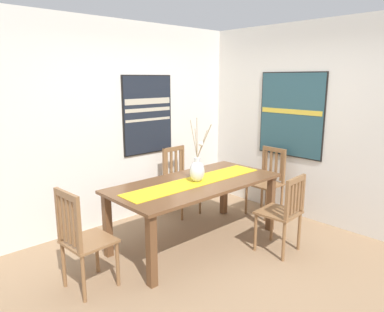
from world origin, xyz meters
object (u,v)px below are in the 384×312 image
chair_0 (267,180)px  painting_on_side_wall (291,115)px  painting_on_back_wall (148,115)px  chair_3 (180,180)px  centerpiece_vase (197,170)px  chair_2 (82,238)px  chair_1 (283,211)px  dining_table (196,189)px

chair_0 → painting_on_side_wall: painting_on_side_wall is taller
painting_on_back_wall → chair_0: bearing=-46.0°
chair_3 → centerpiece_vase: bearing=-119.0°
painting_on_side_wall → chair_3: bearing=138.3°
chair_0 → chair_2: size_ratio=0.98×
chair_1 → chair_2: size_ratio=0.92×
chair_1 → painting_on_side_wall: size_ratio=0.77×
painting_on_back_wall → centerpiece_vase: bearing=-99.3°
chair_0 → painting_on_back_wall: (-1.20, 1.24, 0.94)m
chair_3 → painting_on_side_wall: painting_on_side_wall is taller
chair_0 → painting_on_side_wall: (0.27, -0.16, 0.94)m
painting_on_back_wall → painting_on_side_wall: 2.03m
centerpiece_vase → chair_1: size_ratio=0.84×
chair_3 → dining_table: bearing=-119.9°
chair_3 → painting_on_side_wall: 1.84m
painting_on_back_wall → painting_on_side_wall: size_ratio=0.94×
chair_1 → centerpiece_vase: bearing=123.0°
chair_1 → painting_on_back_wall: 2.31m
dining_table → chair_2: (-1.45, -0.02, -0.15)m
centerpiece_vase → painting_on_back_wall: size_ratio=0.69×
dining_table → painting_on_back_wall: painting_on_back_wall is taller
chair_1 → chair_2: bearing=157.1°
centerpiece_vase → painting_on_side_wall: size_ratio=0.64×
chair_2 → chair_3: chair_2 is taller
chair_2 → painting_on_back_wall: 2.26m
dining_table → chair_0: 1.42m
chair_1 → painting_on_back_wall: bearing=99.3°
chair_3 → painting_on_side_wall: size_ratio=0.82×
painting_on_side_wall → chair_2: bearing=176.9°
chair_0 → painting_on_side_wall: bearing=-30.1°
centerpiece_vase → chair_0: bearing=-0.2°
painting_on_back_wall → painting_on_side_wall: painting_on_side_wall is taller
centerpiece_vase → painting_on_side_wall: 1.77m
painting_on_back_wall → chair_2: bearing=-143.4°
chair_0 → chair_3: size_ratio=1.00×
centerpiece_vase → chair_2: bearing=179.7°
dining_table → centerpiece_vase: size_ratio=2.72×
centerpiece_vase → chair_2: centerpiece_vase is taller
dining_table → centerpiece_vase: (0.01, -0.02, 0.24)m
centerpiece_vase → chair_1: 1.08m
chair_0 → chair_1: 1.19m
painting_on_back_wall → chair_3: bearing=-50.2°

